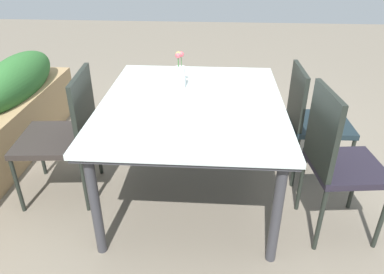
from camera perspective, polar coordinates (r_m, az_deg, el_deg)
ground_plane at (r=2.81m, az=0.15°, el=-8.10°), size 12.00×12.00×0.00m
dining_table at (r=2.44m, az=-0.00°, el=4.29°), size 1.43×1.20×0.74m
chair_near_left at (r=2.32m, az=21.64°, el=-2.84°), size 0.46×0.46×0.97m
chair_near_right at (r=2.90m, az=18.17°, el=3.09°), size 0.45×0.45×0.87m
chair_far_side at (r=2.67m, az=-19.12°, el=1.05°), size 0.53×0.53×0.92m
flower_vase at (r=2.61m, az=-1.87°, el=9.94°), size 0.08×0.07×0.25m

